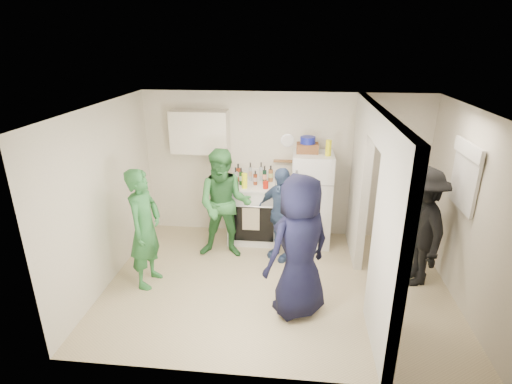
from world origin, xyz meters
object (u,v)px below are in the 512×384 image
stove (254,212)px  yellow_cup_stack_top (328,148)px  wicker_basket (307,148)px  person_nook (420,227)px  person_green_left (145,228)px  blue_bowl (308,140)px  person_green_center (224,205)px  person_denim (281,214)px  person_navy (299,247)px  fridge (311,199)px

stove → yellow_cup_stack_top: (1.19, -0.13, 1.20)m
wicker_basket → person_nook: (1.57, -1.09, -0.80)m
person_green_left → blue_bowl: bearing=-47.5°
yellow_cup_stack_top → person_green_left: yellow_cup_stack_top is taller
person_green_center → stove: bearing=56.4°
yellow_cup_stack_top → person_denim: bearing=-147.0°
person_green_center → person_denim: 0.89m
blue_bowl → person_nook: 2.12m
blue_bowl → person_green_left: (-2.20, -1.52, -0.93)m
yellow_cup_stack_top → person_denim: yellow_cup_stack_top is taller
wicker_basket → yellow_cup_stack_top: size_ratio=1.40×
blue_bowl → person_nook: size_ratio=0.14×
blue_bowl → yellow_cup_stack_top: bearing=-25.1°
person_green_left → person_navy: size_ratio=0.93×
person_denim → person_nook: bearing=20.9°
yellow_cup_stack_top → person_denim: size_ratio=0.17×
stove → person_navy: 2.13m
stove → fridge: size_ratio=0.65×
blue_bowl → person_denim: bearing=-122.0°
fridge → wicker_basket: wicker_basket is taller
blue_bowl → person_denim: 1.26m
wicker_basket → blue_bowl: 0.13m
yellow_cup_stack_top → person_green_center: yellow_cup_stack_top is taller
person_green_center → yellow_cup_stack_top: bearing=15.6°
fridge → blue_bowl: size_ratio=6.59×
blue_bowl → yellow_cup_stack_top: blue_bowl is taller
stove → person_navy: person_navy is taller
fridge → wicker_basket: size_ratio=4.52×
person_green_left → person_navy: 2.15m
stove → person_denim: size_ratio=0.68×
fridge → yellow_cup_stack_top: (0.22, -0.10, 0.92)m
person_green_left → person_denim: (1.83, 0.92, -0.11)m
person_nook → wicker_basket: bearing=-132.4°
stove → wicker_basket: (0.87, 0.02, 1.15)m
stove → person_green_left: size_ratio=0.60×
person_denim → stove: bearing=165.2°
person_denim → person_green_left: bearing=-118.4°
blue_bowl → person_green_center: bearing=-153.1°
person_navy → person_green_left: bearing=-49.7°
wicker_basket → person_green_left: wicker_basket is taller
person_denim → person_navy: 1.39m
stove → person_green_center: 0.82m
fridge → blue_bowl: bearing=153.4°
wicker_basket → person_green_center: (-1.26, -0.64, -0.77)m
yellow_cup_stack_top → person_green_center: (-1.58, -0.49, -0.82)m
wicker_basket → person_navy: size_ratio=0.19×
blue_bowl → person_navy: 2.14m
yellow_cup_stack_top → wicker_basket: bearing=154.9°
fridge → person_nook: 1.80m
fridge → person_navy: bearing=-95.8°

